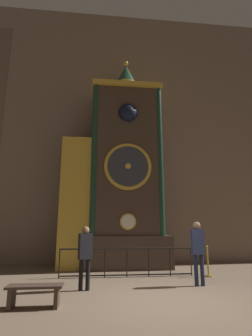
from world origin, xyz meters
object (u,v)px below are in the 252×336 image
clock_tower (118,175)px  stanchion_post (208,266)px  visitor_bench (35,292)px  visitor_far (198,246)px  visitor_near (85,251)px

clock_tower → stanchion_post: bearing=-36.7°
visitor_bench → visitor_far: bearing=21.3°
visitor_near → visitor_bench: 1.81m
clock_tower → stanchion_post: (2.88, -2.15, -3.49)m
visitor_far → stanchion_post: (0.83, 1.32, -0.75)m
visitor_near → stanchion_post: 4.35m
stanchion_post → visitor_far: bearing=-122.0°
visitor_far → clock_tower: bearing=126.8°
visitor_bench → visitor_near: bearing=56.3°
stanchion_post → clock_tower: bearing=143.3°
clock_tower → visitor_bench: 6.51m
clock_tower → visitor_near: clock_tower is taller
visitor_far → stanchion_post: size_ratio=1.77×
visitor_near → visitor_bench: size_ratio=1.44×
visitor_near → visitor_far: (3.20, 0.21, 0.10)m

